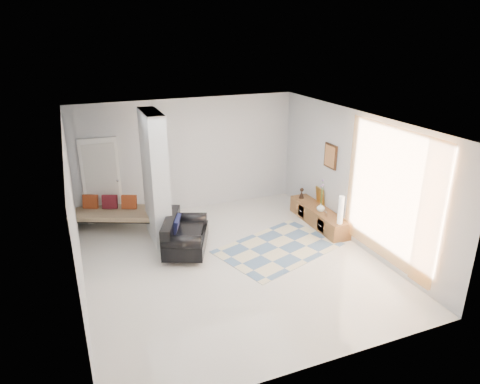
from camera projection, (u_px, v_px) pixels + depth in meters
name	position (u px, v px, depth m)	size (l,w,h in m)	color
floor	(232.00, 263.00, 8.43)	(6.00, 6.00, 0.00)	silver
ceiling	(231.00, 122.00, 7.43)	(6.00, 6.00, 0.00)	white
wall_back	(188.00, 155.00, 10.53)	(6.00, 6.00, 0.00)	silver
wall_front	(317.00, 278.00, 5.33)	(6.00, 6.00, 0.00)	silver
wall_left	(74.00, 220.00, 6.97)	(6.00, 6.00, 0.00)	silver
wall_right	(355.00, 179.00, 8.89)	(6.00, 6.00, 0.00)	silver
partition_column	(155.00, 178.00, 8.93)	(0.35, 1.20, 2.80)	silver
hallway_door	(102.00, 181.00, 9.90)	(0.85, 0.06, 2.04)	white
curtain	(390.00, 196.00, 7.85)	(2.55, 2.55, 0.00)	#FFAA43
wall_art	(331.00, 156.00, 9.57)	(0.04, 0.45, 0.55)	#3C2110
media_console	(319.00, 216.00, 10.02)	(0.45, 1.97, 0.80)	brown
loveseat	(183.00, 235.00, 8.75)	(1.26, 1.56, 0.76)	silver
daybed	(115.00, 212.00, 9.76)	(2.11, 1.53, 0.77)	black
area_rug	(278.00, 248.00, 8.99)	(2.43, 1.62, 0.01)	beige
cylinder_lamp	(341.00, 210.00, 9.09)	(0.11, 0.11, 0.62)	white
bronze_figurine	(302.00, 193.00, 10.53)	(0.13, 0.13, 0.26)	#311F15
vase	(321.00, 207.00, 9.78)	(0.19, 0.19, 0.20)	white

